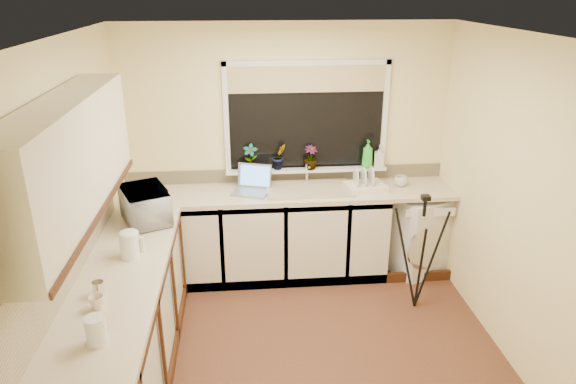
{
  "coord_description": "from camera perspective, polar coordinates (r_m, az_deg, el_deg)",
  "views": [
    {
      "loc": [
        -0.42,
        -3.44,
        2.75
      ],
      "look_at": [
        -0.06,
        0.55,
        1.15
      ],
      "focal_mm": 32.43,
      "sensor_mm": 36.0,
      "label": 1
    }
  ],
  "objects": [
    {
      "name": "wall_front",
      "position": [
        2.51,
        5.86,
        -15.88
      ],
      "size": [
        3.2,
        0.0,
        3.2
      ],
      "primitive_type": "plane",
      "rotation": [
        -1.57,
        0.0,
        0.0
      ],
      "color": "#FFECAA",
      "rests_on": "ground"
    },
    {
      "name": "plant_a",
      "position": [
        5.08,
        -4.13,
        3.77
      ],
      "size": [
        0.15,
        0.12,
        0.27
      ],
      "primitive_type": "imported",
      "rotation": [
        0.0,
        0.0,
        -0.15
      ],
      "color": "#999999",
      "rests_on": "windowsill"
    },
    {
      "name": "dish_rack",
      "position": [
        5.09,
        8.44,
        0.55
      ],
      "size": [
        0.42,
        0.34,
        0.06
      ],
      "primitive_type": "cube",
      "rotation": [
        0.0,
        0.0,
        0.16
      ],
      "color": "white",
      "rests_on": "worktop_back"
    },
    {
      "name": "plant_c",
      "position": [
        5.13,
        2.51,
        3.8
      ],
      "size": [
        0.17,
        0.17,
        0.24
      ],
      "primitive_type": "imported",
      "rotation": [
        0.0,
        0.0,
        0.3
      ],
      "color": "#999999",
      "rests_on": "windowsill"
    },
    {
      "name": "laptop",
      "position": [
        5.01,
        -3.93,
        0.82
      ],
      "size": [
        0.41,
        0.39,
        0.25
      ],
      "rotation": [
        0.0,
        0.0,
        -0.32
      ],
      "color": "gray",
      "rests_on": "worktop_back"
    },
    {
      "name": "soap_bottle_green",
      "position": [
        5.23,
        8.72,
        4.14
      ],
      "size": [
        0.11,
        0.11,
        0.28
      ],
      "primitive_type": "imported",
      "rotation": [
        0.0,
        0.0,
        0.0
      ],
      "color": "green",
      "rests_on": "windowsill"
    },
    {
      "name": "plant_b",
      "position": [
        5.13,
        -1.0,
        3.91
      ],
      "size": [
        0.17,
        0.16,
        0.26
      ],
      "primitive_type": "imported",
      "rotation": [
        0.0,
        0.0,
        0.38
      ],
      "color": "#999999",
      "rests_on": "windowsill"
    },
    {
      "name": "washing_machine",
      "position": [
        5.49,
        14.03,
        -4.21
      ],
      "size": [
        0.75,
        0.74,
        0.81
      ],
      "primitive_type": "cube",
      "rotation": [
        0.0,
        0.0,
        0.41
      ],
      "color": "white",
      "rests_on": "floor"
    },
    {
      "name": "faucet",
      "position": [
        5.16,
        2.09,
        2.16
      ],
      "size": [
        0.03,
        0.03,
        0.24
      ],
      "primitive_type": "cylinder",
      "color": "silver",
      "rests_on": "worktop_back"
    },
    {
      "name": "base_cabinet_left",
      "position": [
        4.0,
        -17.38,
        -14.81
      ],
      "size": [
        0.54,
        2.4,
        0.86
      ],
      "primitive_type": "cube",
      "color": "silver",
      "rests_on": "floor"
    },
    {
      "name": "wall_left",
      "position": [
        3.95,
        -22.08,
        -2.68
      ],
      "size": [
        0.0,
        3.0,
        3.0
      ],
      "primitive_type": "plane",
      "rotation": [
        1.57,
        0.0,
        1.57
      ],
      "color": "#FFECAA",
      "rests_on": "ground"
    },
    {
      "name": "microwave",
      "position": [
        4.5,
        -15.33,
        -1.39
      ],
      "size": [
        0.51,
        0.6,
        0.28
      ],
      "primitive_type": "imported",
      "rotation": [
        0.0,
        0.0,
        1.97
      ],
      "color": "white",
      "rests_on": "worktop_left"
    },
    {
      "name": "steel_jar",
      "position": [
        3.58,
        -20.06,
        -9.93
      ],
      "size": [
        0.07,
        0.07,
        0.1
      ],
      "primitive_type": "cylinder",
      "color": "silver",
      "rests_on": "worktop_left"
    },
    {
      "name": "upper_cabinet",
      "position": [
        3.3,
        -22.9,
        3.28
      ],
      "size": [
        0.28,
        1.9,
        0.7
      ],
      "primitive_type": "cube",
      "color": "silver",
      "rests_on": "wall_left"
    },
    {
      "name": "floor",
      "position": [
        4.43,
        1.51,
        -16.66
      ],
      "size": [
        3.2,
        3.2,
        0.0
      ],
      "primitive_type": "plane",
      "color": "brown",
      "rests_on": "ground"
    },
    {
      "name": "base_cabinet_back",
      "position": [
        5.19,
        -3.54,
        -4.83
      ],
      "size": [
        2.55,
        0.6,
        0.86
      ],
      "primitive_type": "cube",
      "color": "silver",
      "rests_on": "floor"
    },
    {
      "name": "cup_back",
      "position": [
        5.24,
        12.25,
        1.17
      ],
      "size": [
        0.14,
        0.14,
        0.1
      ],
      "primitive_type": "imported",
      "rotation": [
        0.0,
        0.0,
        -0.05
      ],
      "color": "silver",
      "rests_on": "worktop_back"
    },
    {
      "name": "wall_right",
      "position": [
        4.27,
        23.53,
        -1.05
      ],
      "size": [
        0.0,
        3.0,
        3.0
      ],
      "primitive_type": "plane",
      "rotation": [
        1.57,
        0.0,
        -1.57
      ],
      "color": "#FFECAA",
      "rests_on": "ground"
    },
    {
      "name": "wall_back",
      "position": [
        5.19,
        -0.25,
        4.67
      ],
      "size": [
        3.2,
        0.0,
        3.2
      ],
      "primitive_type": "plane",
      "rotation": [
        1.57,
        0.0,
        0.0
      ],
      "color": "#FFECAA",
      "rests_on": "ground"
    },
    {
      "name": "soap_bottle_clear",
      "position": [
        5.29,
        9.99,
        3.91
      ],
      "size": [
        0.12,
        0.12,
        0.21
      ],
      "primitive_type": "imported",
      "rotation": [
        0.0,
        0.0,
        -0.25
      ],
      "color": "#999999",
      "rests_on": "windowsill"
    },
    {
      "name": "worktop_back",
      "position": [
        5.02,
        0.05,
        -0.1
      ],
      "size": [
        3.2,
        0.6,
        0.04
      ],
      "primitive_type": "cube",
      "color": "beige",
      "rests_on": "base_cabinet_back"
    },
    {
      "name": "sink",
      "position": [
        5.03,
        2.32,
        0.33
      ],
      "size": [
        0.82,
        0.46,
        0.03
      ],
      "primitive_type": "cube",
      "color": "tan",
      "rests_on": "worktop_back"
    },
    {
      "name": "splashback_left",
      "position": [
        3.73,
        -22.92,
        -5.97
      ],
      "size": [
        0.02,
        2.4,
        0.45
      ],
      "primitive_type": "cube",
      "color": "beige",
      "rests_on": "wall_left"
    },
    {
      "name": "splashback_back",
      "position": [
        5.26,
        -0.23,
        1.98
      ],
      "size": [
        3.2,
        0.02,
        0.14
      ],
      "primitive_type": "cube",
      "color": "beige",
      "rests_on": "wall_back"
    },
    {
      "name": "window_blind",
      "position": [
        5.01,
        2.11,
        12.27
      ],
      "size": [
        1.5,
        0.02,
        0.25
      ],
      "primitive_type": "cube",
      "color": "tan",
      "rests_on": "wall_back"
    },
    {
      "name": "window_glass",
      "position": [
        5.11,
        2.02,
        8.16
      ],
      "size": [
        1.5,
        0.02,
        1.0
      ],
      "primitive_type": "cube",
      "color": "black",
      "rests_on": "wall_back"
    },
    {
      "name": "kettle",
      "position": [
        3.95,
        -16.94,
        -5.61
      ],
      "size": [
        0.15,
        0.15,
        0.19
      ],
      "primitive_type": "cylinder",
      "color": "white",
      "rests_on": "worktop_left"
    },
    {
      "name": "tripod",
      "position": [
        4.76,
        14.26,
        -6.51
      ],
      "size": [
        0.66,
        0.66,
        1.1
      ],
      "primitive_type": null,
      "rotation": [
        0.0,
        0.0,
        0.27
      ],
      "color": "black",
      "rests_on": "floor"
    },
    {
      "name": "glass_jug",
      "position": [
        3.14,
        -20.32,
        -14.05
      ],
      "size": [
        0.11,
        0.11,
        0.17
      ],
      "primitive_type": "cylinder",
      "color": "white",
      "rests_on": "worktop_left"
    },
    {
      "name": "ceiling",
      "position": [
        3.48,
        1.93,
        16.8
      ],
      "size": [
        3.2,
        3.2,
        0.0
      ],
      "primitive_type": "plane",
      "rotation": [
        3.14,
        0.0,
        0.0
      ],
      "color": "white",
      "rests_on": "ground"
    },
    {
      "name": "worktop_left",
      "position": [
        3.76,
        -18.15,
        -9.27
      ],
      "size": [
        0.6,
        2.4,
        0.04
      ],
      "primitive_type": "cube",
      "color": "beige",
      "rests_on": "base_cabinet_left"
    },
    {
      "name": "windowsill",
      "position": [
        5.2,
        2.02,
        2.5
      ],
      "size": [
        1.6,
        0.14,
        0.03
      ],
      "primitive_type": "cube",
      "color": "white",
      "rests_on": "wall_back"
    },
    {
      "name": "cup_left",
      "position": [
        3.45,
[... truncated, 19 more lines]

